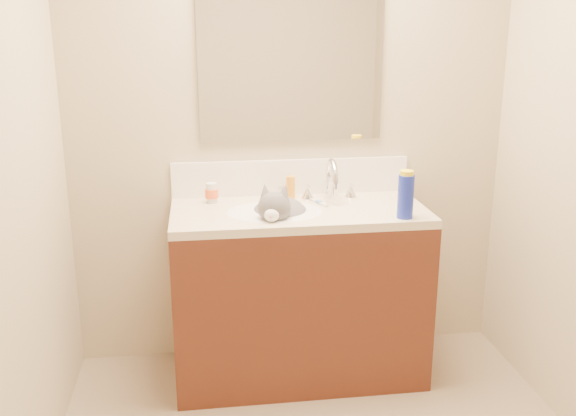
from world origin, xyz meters
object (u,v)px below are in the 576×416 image
object	(u,v)px
pill_bottle	(212,193)
silver_jar	(283,193)
faucet	(331,183)
cat	(279,217)
vanity_cabinet	(299,297)
spray_can	(406,197)
amber_bottle	(291,187)
basin	(275,226)

from	to	relation	value
pill_bottle	silver_jar	world-z (taller)	pill_bottle
faucet	cat	size ratio (longest dim) A/B	0.66
vanity_cabinet	spray_can	xyz separation A→B (m)	(0.45, -0.21, 0.55)
amber_bottle	basin	bearing A→B (deg)	-115.55
vanity_cabinet	pill_bottle	distance (m)	0.66
cat	spray_can	world-z (taller)	spray_can
basin	vanity_cabinet	bearing A→B (deg)	14.04
cat	faucet	bearing A→B (deg)	47.58
basin	cat	size ratio (longest dim) A/B	1.06
basin	cat	xyz separation A→B (m)	(0.02, 0.01, 0.04)
cat	spray_can	bearing A→B (deg)	-1.24
cat	pill_bottle	world-z (taller)	cat
faucet	pill_bottle	size ratio (longest dim) A/B	2.86
faucet	cat	world-z (taller)	faucet
cat	spray_can	size ratio (longest dim) A/B	2.17
spray_can	basin	bearing A→B (deg)	162.59
pill_bottle	amber_bottle	distance (m)	0.39
amber_bottle	spray_can	world-z (taller)	spray_can
faucet	silver_jar	world-z (taller)	faucet
pill_bottle	cat	bearing A→B (deg)	-31.24
silver_jar	spray_can	world-z (taller)	spray_can
basin	amber_bottle	size ratio (longest dim) A/B	4.03
cat	silver_jar	xyz separation A→B (m)	(0.05, 0.22, 0.06)
vanity_cabinet	pill_bottle	bearing A→B (deg)	158.16
cat	amber_bottle	world-z (taller)	cat
faucet	pill_bottle	distance (m)	0.59
silver_jar	spray_can	distance (m)	0.65
vanity_cabinet	amber_bottle	world-z (taller)	amber_bottle
basin	amber_bottle	bearing A→B (deg)	64.45
cat	basin	bearing A→B (deg)	-148.26
vanity_cabinet	amber_bottle	xyz separation A→B (m)	(-0.01, 0.19, 0.51)
basin	spray_can	size ratio (longest dim) A/B	2.29
faucet	silver_jar	distance (m)	0.24
cat	amber_bottle	size ratio (longest dim) A/B	3.82
basin	cat	world-z (taller)	cat
vanity_cabinet	silver_jar	size ratio (longest dim) A/B	22.03
pill_bottle	amber_bottle	world-z (taller)	amber_bottle
faucet	cat	distance (m)	0.34
basin	pill_bottle	world-z (taller)	pill_bottle
spray_can	vanity_cabinet	bearing A→B (deg)	155.08
vanity_cabinet	faucet	size ratio (longest dim) A/B	4.29
faucet	silver_jar	xyz separation A→B (m)	(-0.23, 0.06, -0.06)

